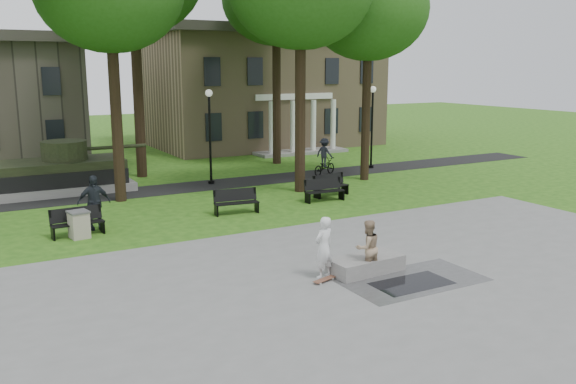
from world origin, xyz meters
name	(u,v)px	position (x,y,z in m)	size (l,w,h in m)	color
ground	(337,247)	(0.00, 0.00, 0.00)	(120.00, 120.00, 0.00)	#245113
plaza	(443,296)	(0.00, -5.00, 0.01)	(22.00, 16.00, 0.02)	gray
footpath	(204,186)	(0.00, 12.00, 0.01)	(44.00, 2.60, 0.01)	black
building_right	(259,86)	(10.00, 26.00, 4.34)	(17.00, 12.00, 8.60)	#9E8460
tree_3	(369,10)	(8.00, 9.50, 8.60)	(6.00, 6.00, 11.19)	black
lamp_mid	(210,129)	(0.50, 12.30, 2.79)	(0.36, 0.36, 4.73)	black
lamp_right	(372,120)	(10.50, 12.30, 2.79)	(0.36, 0.36, 4.73)	black
tank_monument	(60,174)	(-6.46, 14.00, 0.86)	(7.45, 3.40, 2.40)	gray
puddle	(412,283)	(-0.13, -3.92, 0.02)	(2.20, 1.20, 0.00)	black
concrete_block	(366,264)	(-0.67, -2.51, 0.24)	(2.20, 1.00, 0.45)	gray
skateboard	(325,280)	(-2.15, -2.63, 0.06)	(0.78, 0.20, 0.07)	brown
skateboarder	(324,247)	(-2.00, -2.33, 0.90)	(0.64, 0.42, 1.76)	silver
friend_watching	(368,248)	(-0.79, -2.74, 0.82)	(0.78, 0.61, 1.61)	tan
pedestrian_walker	(94,202)	(-6.51, 6.16, 1.00)	(1.18, 0.49, 2.01)	#1F2429
cyclist	(324,160)	(6.86, 11.64, 0.83)	(1.90, 1.27, 2.02)	black
park_bench_0	(77,221)	(-7.23, 5.60, 0.52)	(1.83, 0.64, 1.00)	black
park_bench_1	(236,201)	(-1.01, 5.88, 0.52)	(1.84, 0.75, 1.00)	black
park_bench_2	(324,189)	(3.35, 6.13, 0.52)	(1.82, 0.64, 1.00)	black
park_bench_3	(330,185)	(4.20, 6.92, 0.52)	(1.85, 0.80, 1.00)	black
trash_bin	(79,224)	(-7.23, 5.25, 0.49)	(0.76, 0.76, 0.96)	#A69B89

